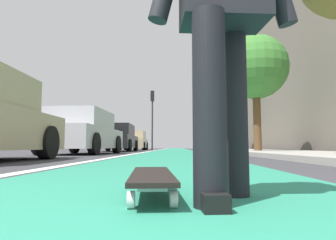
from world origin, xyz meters
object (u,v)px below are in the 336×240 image
Objects in this scene: parked_car_far at (118,138)px; street_tree_mid at (256,68)px; skateboard at (152,177)px; skater_person at (222,1)px; parked_car_mid at (83,133)px; parked_car_end at (134,141)px; traffic_light at (152,109)px; street_tree_far at (222,94)px.

parked_car_far is 8.32m from street_tree_mid.
skater_person reaches higher than skateboard.
parked_car_mid reaches higher than parked_car_end.
parked_car_mid is at bearing 102.36° from street_tree_mid.
skater_person is 21.19m from traffic_light.
parked_car_far is (14.44, 3.13, 0.62)m from skateboard.
street_tree_far reaches higher than parked_car_mid.
parked_car_far is 6.65m from parked_car_end.
street_tree_far is at bearing -58.54° from parked_car_far.
parked_car_mid is 1.02× the size of parked_car_far.
street_tree_far is at bearing 0.00° from street_tree_mid.
street_tree_mid reaches higher than skater_person.
parked_car_end is (21.09, 3.20, 0.61)m from skateboard.
parked_car_end is at bearing 30.07° from street_tree_mid.
parked_car_far is at bearing 12.23° from skateboard.
street_tree_far reaches higher than parked_car_far.
street_tree_far is (8.49, 0.00, 0.53)m from street_tree_mid.
street_tree_mid is at bearing -155.29° from traffic_light.
parked_car_end is (21.24, 3.55, -0.24)m from skater_person.
parked_car_mid is (8.47, 3.13, 0.63)m from skateboard.
street_tree_mid is 8.51m from street_tree_far.
parked_car_mid is at bearing 20.26° from skateboard.
skateboard is 14.79m from parked_car_far.
parked_car_mid is at bearing 173.63° from traffic_light.
traffic_light is at bearing 24.71° from street_tree_mid.
street_tree_mid is (-4.56, -6.42, 2.67)m from parked_car_far.
parked_car_mid is 0.88× the size of street_tree_far.
parked_car_far is (5.97, 0.00, -0.01)m from parked_car_mid.
parked_car_mid is at bearing 147.05° from street_tree_far.
parked_car_mid is 7.08m from street_tree_mid.
street_tree_far is (18.37, -3.29, 3.82)m from skateboard.
street_tree_mid is at bearing 180.00° from street_tree_far.
skateboard is at bearing 169.86° from street_tree_far.
traffic_light is (12.35, -1.38, 2.44)m from parked_car_mid.
traffic_light is at bearing 64.04° from street_tree_far.
skater_person reaches higher than parked_car_end.
parked_car_far is 0.98× the size of parked_car_end.
traffic_light is at bearing 5.70° from skater_person.
street_tree_mid reaches higher than traffic_light.
traffic_light is (-0.27, -1.45, 2.47)m from parked_car_end.
traffic_light is 0.91× the size of street_tree_far.
skater_person is 10.73m from street_tree_mid.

